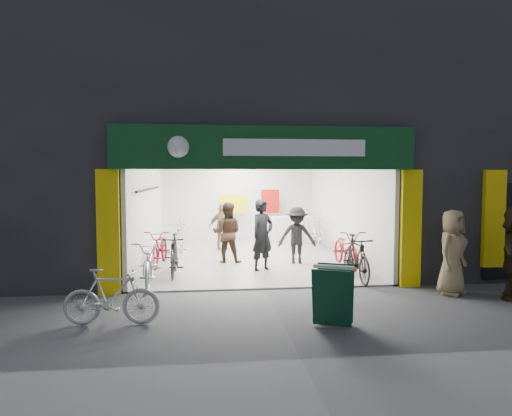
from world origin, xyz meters
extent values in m
plane|color=#56565B|center=(0.00, 0.00, 0.00)|extent=(60.00, 60.00, 0.00)
cube|color=#232326|center=(1.00, 5.00, 5.75)|extent=(16.00, 10.00, 4.50)
cube|color=#232326|center=(-5.50, 5.00, 1.75)|extent=(5.00, 10.00, 3.50)
cube|color=#232326|center=(6.00, 5.00, 1.75)|extent=(6.00, 10.00, 3.50)
cube|color=#9E9E99|center=(0.00, 4.00, 0.02)|extent=(6.00, 8.00, 0.04)
cube|color=silver|center=(0.00, 8.10, 1.60)|extent=(6.00, 0.20, 3.20)
cube|color=silver|center=(-2.95, 4.00, 1.60)|extent=(0.10, 8.00, 3.20)
cube|color=silver|center=(2.95, 4.00, 1.60)|extent=(0.10, 8.00, 3.20)
cube|color=white|center=(0.00, 4.00, 3.25)|extent=(6.00, 8.00, 0.10)
cube|color=black|center=(0.00, 0.10, 3.35)|extent=(6.00, 0.30, 0.30)
cube|color=#0D3B19|center=(0.00, -0.12, 3.05)|extent=(6.40, 0.25, 0.90)
cube|color=white|center=(0.60, -0.26, 3.05)|extent=(3.00, 0.02, 0.35)
cube|color=yellow|center=(-3.25, -0.06, 1.30)|extent=(0.45, 0.12, 2.60)
cube|color=yellow|center=(3.25, -0.06, 1.30)|extent=(0.45, 0.12, 2.60)
cube|color=yellow|center=(5.20, -0.06, 1.50)|extent=(0.50, 0.12, 2.20)
cylinder|color=black|center=(-2.82, 3.40, 2.10)|extent=(0.06, 5.00, 0.06)
cube|color=silver|center=(1.80, 6.50, 0.50)|extent=(1.40, 0.60, 1.00)
cube|color=white|center=(0.00, 1.20, 3.18)|extent=(1.30, 0.35, 0.04)
cube|color=white|center=(0.00, 3.00, 3.18)|extent=(1.30, 0.35, 0.04)
cube|color=white|center=(0.00, 4.80, 3.18)|extent=(1.30, 0.35, 0.04)
cube|color=white|center=(0.00, 6.60, 3.18)|extent=(1.30, 0.35, 0.04)
imported|color=silver|center=(-2.50, 0.60, 0.53)|extent=(0.82, 2.05, 1.06)
imported|color=black|center=(-2.04, 1.55, 0.52)|extent=(0.49, 1.73, 1.04)
imported|color=maroon|center=(-2.50, 2.96, 0.50)|extent=(0.83, 1.97, 1.01)
imported|color=#A9A9AE|center=(-2.04, 4.22, 0.56)|extent=(0.60, 1.89, 1.13)
imported|color=black|center=(2.24, 0.60, 0.54)|extent=(0.51, 1.80, 1.08)
imported|color=#9A0E0E|center=(2.50, 2.19, 0.51)|extent=(0.70, 1.97, 1.03)
imported|color=silver|center=(2.50, 5.61, 0.59)|extent=(0.56, 1.95, 1.17)
imported|color=#BABBBF|center=(-2.82, -2.04, 0.47)|extent=(1.60, 0.53, 0.95)
imported|color=black|center=(0.19, 1.90, 0.93)|extent=(0.81, 0.76, 1.87)
imported|color=#342117|center=(-0.67, 3.12, 0.86)|extent=(0.94, 0.79, 1.73)
imported|color=black|center=(1.24, 2.66, 0.80)|extent=(1.09, 0.68, 1.61)
imported|color=#80694A|center=(-0.71, 5.30, 0.78)|extent=(0.96, 0.52, 1.56)
imported|color=#988358|center=(3.82, -0.79, 0.88)|extent=(1.03, 0.97, 1.77)
cube|color=#0D3520|center=(0.73, -2.66, 0.51)|extent=(0.66, 0.46, 0.95)
cube|color=#0D3520|center=(0.89, -2.29, 0.51)|extent=(0.66, 0.46, 0.95)
cube|color=white|center=(0.81, -2.48, 0.97)|extent=(0.62, 0.32, 0.06)
camera|label=1|loc=(-1.26, -9.64, 2.45)|focal=32.00mm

